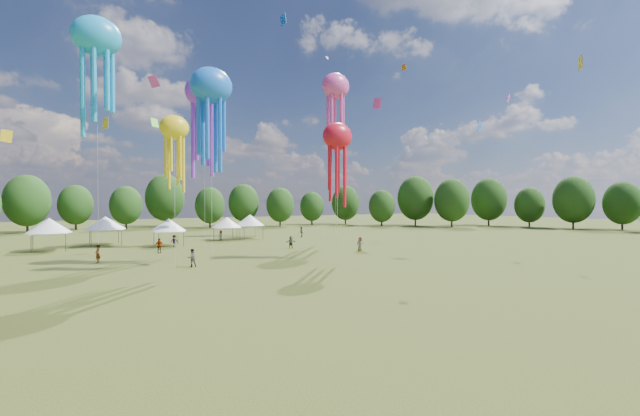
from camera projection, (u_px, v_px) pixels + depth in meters
ground at (521, 348)px, 18.05m from camera, size 300.00×300.00×0.00m
spectator_near at (192, 258)px, 40.47m from camera, size 0.92×0.74×1.79m
spectators_far at (246, 240)px, 58.68m from camera, size 34.17×25.23×1.90m
festival_tents at (159, 223)px, 62.37m from camera, size 34.37×12.25×4.31m
show_kites at (240, 101)px, 55.76m from camera, size 44.44×26.76×29.95m
small_kites at (243, 12)px, 52.90m from camera, size 80.10×59.63×45.54m
treeline at (156, 201)px, 68.85m from camera, size 201.57×95.24×13.43m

